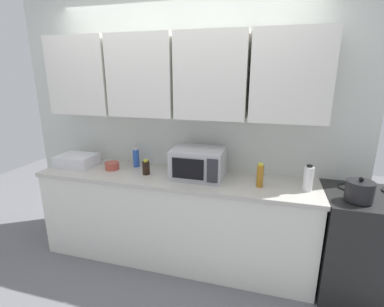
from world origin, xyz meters
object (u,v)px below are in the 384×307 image
(bottle_soy_dark, at_px, (146,168))
(stove_range, at_px, (367,246))
(bottle_white_jar, at_px, (308,179))
(bottle_blue_cleaner, at_px, (136,158))
(microwave, at_px, (198,163))
(dish_rack, at_px, (77,160))
(bowl_ceramic_small, at_px, (112,166))
(kettle, at_px, (360,191))
(bottle_amber_vinegar, at_px, (260,176))

(bottle_soy_dark, bearing_deg, stove_range, 0.59)
(bottle_white_jar, distance_m, bottle_blue_cleaner, 1.68)
(microwave, relative_size, bottle_blue_cleaner, 2.29)
(dish_rack, distance_m, bowl_ceramic_small, 0.42)
(dish_rack, height_order, bottle_white_jar, bottle_white_jar)
(stove_range, height_order, bowl_ceramic_small, bowl_ceramic_small)
(bottle_white_jar, bearing_deg, dish_rack, 179.04)
(bowl_ceramic_small, bearing_deg, microwave, 0.89)
(kettle, bearing_deg, microwave, 172.37)
(stove_range, xyz_separation_m, bottle_white_jar, (-0.52, -0.02, 0.56))
(stove_range, bearing_deg, bottle_amber_vinegar, -177.56)
(bottle_soy_dark, relative_size, bottle_white_jar, 0.66)
(bottle_soy_dark, bearing_deg, bottle_white_jar, 0.08)
(microwave, bearing_deg, bottle_white_jar, -3.26)
(microwave, bearing_deg, bowl_ceramic_small, -179.11)
(stove_range, height_order, bottle_soy_dark, bottle_soy_dark)
(microwave, height_order, bottle_white_jar, microwave)
(microwave, height_order, dish_rack, microwave)
(dish_rack, height_order, bowl_ceramic_small, dish_rack)
(bottle_white_jar, bearing_deg, stove_range, 2.01)
(microwave, relative_size, dish_rack, 1.26)
(microwave, relative_size, bottle_amber_vinegar, 2.25)
(microwave, xyz_separation_m, bottle_white_jar, (0.96, -0.05, -0.03))
(bottle_amber_vinegar, height_order, bowl_ceramic_small, bottle_amber_vinegar)
(bottle_soy_dark, xyz_separation_m, bottle_amber_vinegar, (1.08, -0.02, 0.03))
(kettle, bearing_deg, bottle_amber_vinegar, 172.28)
(kettle, distance_m, bottle_blue_cleaner, 2.05)
(stove_range, distance_m, bottle_white_jar, 0.76)
(stove_range, height_order, kettle, kettle)
(bottle_blue_cleaner, relative_size, bottle_amber_vinegar, 0.98)
(kettle, xyz_separation_m, bottle_soy_dark, (-1.83, 0.12, -0.02))
(kettle, bearing_deg, bottle_white_jar, 161.07)
(bowl_ceramic_small, bearing_deg, bottle_soy_dark, -6.11)
(stove_range, height_order, bottle_amber_vinegar, bottle_amber_vinegar)
(microwave, xyz_separation_m, bowl_ceramic_small, (-0.91, -0.01, -0.10))
(stove_range, xyz_separation_m, dish_rack, (-2.81, 0.02, 0.51))
(bottle_amber_vinegar, bearing_deg, bottle_soy_dark, 179.02)
(stove_range, distance_m, kettle, 0.58)
(kettle, relative_size, bottle_blue_cleaner, 0.96)
(kettle, relative_size, bottle_white_jar, 0.89)
(kettle, height_order, bottle_soy_dark, kettle)
(dish_rack, distance_m, bottle_amber_vinegar, 1.90)
(bowl_ceramic_small, bearing_deg, dish_rack, -179.69)
(kettle, xyz_separation_m, bottle_blue_cleaner, (-2.03, 0.31, 0.01))
(bottle_blue_cleaner, height_order, bottle_amber_vinegar, bottle_amber_vinegar)
(microwave, distance_m, bottle_blue_cleaner, 0.72)
(bottle_white_jar, distance_m, bottle_amber_vinegar, 0.39)
(bottle_soy_dark, bearing_deg, microwave, 6.38)
(kettle, relative_size, bottle_amber_vinegar, 0.94)
(stove_range, xyz_separation_m, bottle_soy_dark, (-2.00, -0.02, 0.52))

